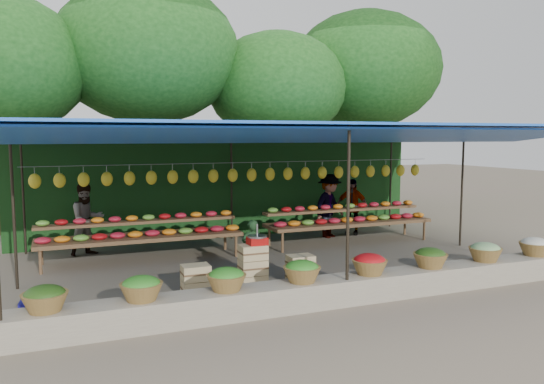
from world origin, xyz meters
name	(u,v)px	position (x,y,z in m)	size (l,w,h in m)	color
ground	(275,264)	(0.00, 0.00, 0.00)	(60.00, 60.00, 0.00)	#6B644F
stone_curb	(342,290)	(0.00, -2.75, 0.20)	(10.60, 0.55, 0.40)	gray
stall_canopy	(274,133)	(0.00, 0.08, 2.67)	(10.80, 6.60, 2.82)	black
produce_baskets	(337,268)	(-0.10, -2.75, 0.56)	(8.98, 0.58, 0.34)	brown
netting_backdrop	(229,189)	(0.00, 3.15, 1.25)	(10.60, 0.06, 2.50)	#163F17
tree_row	(214,67)	(0.50, 6.09, 4.70)	(16.51, 5.50, 7.12)	#3A2A15
fruit_table_left	(142,232)	(-2.49, 1.35, 0.61)	(4.21, 0.95, 0.93)	brown
fruit_table_right	(348,218)	(2.51, 1.35, 0.61)	(4.21, 0.95, 0.93)	brown
crate_counter	(251,271)	(-1.08, -1.53, 0.31)	(2.35, 0.35, 0.77)	tan
weighing_scale	(257,240)	(-0.97, -1.53, 0.85)	(0.33, 0.33, 0.35)	#B00F0E
vendor_seated	(252,249)	(-0.81, -0.84, 0.54)	(0.39, 0.26, 1.08)	#19381B
customer_left	(87,220)	(-3.53, 2.28, 0.79)	(0.77, 0.60, 1.59)	slate
customer_mid	(329,206)	(2.39, 2.11, 0.82)	(1.06, 0.61, 1.64)	slate
customer_right	(352,207)	(3.14, 2.26, 0.74)	(0.87, 0.36, 1.48)	slate
blue_crate_front	(38,309)	(-4.42, -1.77, 0.14)	(0.48, 0.34, 0.29)	navy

